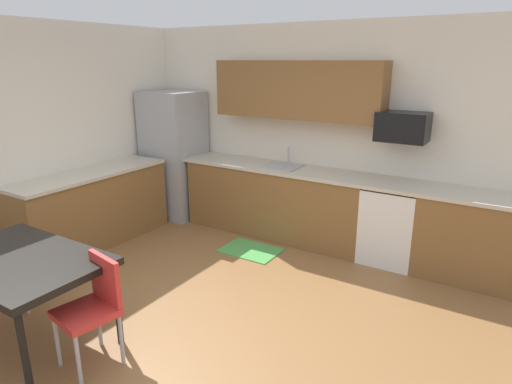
{
  "coord_description": "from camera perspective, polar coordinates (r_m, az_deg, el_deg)",
  "views": [
    {
      "loc": [
        2.2,
        -2.53,
        2.26
      ],
      "look_at": [
        0.0,
        1.0,
        1.0
      ],
      "focal_mm": 30.8,
      "sensor_mm": 36.0,
      "label": 1
    }
  ],
  "objects": [
    {
      "name": "dining_table",
      "position": [
        3.97,
        -28.46,
        -8.32
      ],
      "size": [
        1.4,
        0.9,
        0.77
      ],
      "color": "black",
      "rests_on": "ground"
    },
    {
      "name": "countertop_left",
      "position": [
        5.76,
        -20.95,
        2.26
      ],
      "size": [
        0.64,
        2.0,
        0.04
      ],
      "primitive_type": "cube",
      "color": "beige",
      "rests_on": "cabinet_run_left"
    },
    {
      "name": "cabinet_run_back",
      "position": [
        5.83,
        2.49,
        -1.26
      ],
      "size": [
        2.47,
        0.6,
        0.9
      ],
      "primitive_type": "cube",
      "color": "brown",
      "rests_on": "ground"
    },
    {
      "name": "refrigerator",
      "position": [
        6.6,
        -10.53,
        4.78
      ],
      "size": [
        0.76,
        0.7,
        1.82
      ],
      "primitive_type": "cube",
      "color": "#9EA0A5",
      "rests_on": "ground"
    },
    {
      "name": "floor_mat",
      "position": [
        5.45,
        -0.7,
        -7.56
      ],
      "size": [
        0.7,
        0.5,
        0.01
      ],
      "primitive_type": "cube",
      "color": "#4CA54C",
      "rests_on": "ground"
    },
    {
      "name": "chair_near_table",
      "position": [
        3.61,
        -20.31,
        -13.35
      ],
      "size": [
        0.47,
        0.47,
        0.85
      ],
      "color": "red",
      "rests_on": "ground"
    },
    {
      "name": "wall_back",
      "position": [
        5.7,
        8.9,
        7.46
      ],
      "size": [
        5.8,
        0.1,
        2.7
      ],
      "primitive_type": "cube",
      "color": "silver",
      "rests_on": "ground"
    },
    {
      "name": "microwave",
      "position": [
        5.11,
        18.52,
        8.04
      ],
      "size": [
        0.54,
        0.36,
        0.32
      ],
      "primitive_type": "cube",
      "color": "black"
    },
    {
      "name": "sink_faucet",
      "position": [
        5.78,
        4.23,
        4.63
      ],
      "size": [
        0.02,
        0.02,
        0.24
      ],
      "primitive_type": "cylinder",
      "color": "#B2B5BA",
      "rests_on": "countertop_back"
    },
    {
      "name": "sink_basin",
      "position": [
        5.66,
        3.34,
        2.72
      ],
      "size": [
        0.48,
        0.4,
        0.14
      ],
      "primitive_type": "cube",
      "color": "#A5A8AD",
      "rests_on": "countertop_back"
    },
    {
      "name": "cabinet_run_left",
      "position": [
        5.88,
        -20.48,
        -2.17
      ],
      "size": [
        0.6,
        2.0,
        0.9
      ],
      "primitive_type": "cube",
      "color": "brown",
      "rests_on": "ground"
    },
    {
      "name": "oven_range",
      "position": [
        5.28,
        17.16,
        -3.9
      ],
      "size": [
        0.6,
        0.6,
        0.91
      ],
      "color": "white",
      "rests_on": "ground"
    },
    {
      "name": "wall_left",
      "position": [
        5.55,
        -30.19,
        5.13
      ],
      "size": [
        0.1,
        5.8,
        2.7
      ],
      "primitive_type": "cube",
      "color": "silver",
      "rests_on": "ground"
    },
    {
      "name": "ground_plane",
      "position": [
        4.04,
        -7.9,
        -17.32
      ],
      "size": [
        12.0,
        12.0,
        0.0
      ],
      "primitive_type": "plane",
      "color": "olive"
    },
    {
      "name": "cabinet_run_back_right",
      "position": [
        5.16,
        26.17,
        -5.48
      ],
      "size": [
        1.08,
        0.6,
        0.9
      ],
      "primitive_type": "cube",
      "color": "brown",
      "rests_on": "ground"
    },
    {
      "name": "countertop_back",
      "position": [
        5.47,
        7.24,
        2.54
      ],
      "size": [
        4.8,
        0.64,
        0.04
      ],
      "primitive_type": "cube",
      "color": "beige",
      "rests_on": "cabinet_run_back"
    },
    {
      "name": "upper_cabinets_back",
      "position": [
        5.56,
        5.33,
        13.07
      ],
      "size": [
        2.2,
        0.34,
        0.7
      ],
      "primitive_type": "cube",
      "color": "brown"
    }
  ]
}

